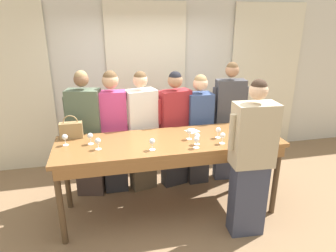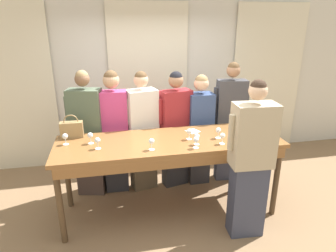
{
  "view_description": "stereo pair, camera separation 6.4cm",
  "coord_description": "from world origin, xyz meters",
  "px_view_note": "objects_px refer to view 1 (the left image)",
  "views": [
    {
      "loc": [
        -0.77,
        -3.32,
        2.42
      ],
      "look_at": [
        0.0,
        0.09,
        1.16
      ],
      "focal_mm": 32.0,
      "sensor_mm": 36.0,
      "label": 1
    },
    {
      "loc": [
        -0.71,
        -3.33,
        2.42
      ],
      "look_at": [
        0.0,
        0.09,
        1.16
      ],
      "focal_mm": 32.0,
      "sensor_mm": 36.0,
      "label": 2
    }
  ],
  "objects_px": {
    "guest_cream_sweater": "(142,132)",
    "host_pouring": "(251,161)",
    "wine_glass_by_bottle": "(90,136)",
    "guest_striped_shirt": "(175,129)",
    "wine_glass_back_left": "(223,136)",
    "wine_glass_back_right": "(98,141)",
    "wine_glass_center_mid": "(197,140)",
    "wine_bottle": "(276,129)",
    "wine_glass_back_mid": "(239,128)",
    "wine_glass_front_mid": "(189,132)",
    "guest_olive_jacket": "(87,135)",
    "wine_glass_center_right": "(251,121)",
    "wine_glass_front_right": "(197,137)",
    "tasting_bar": "(170,148)",
    "wine_glass_near_host": "(152,142)",
    "wine_glass_front_left": "(218,130)",
    "handbag": "(71,130)",
    "guest_navy_coat": "(199,129)",
    "guest_pink_top": "(114,130)",
    "wine_glass_center_left": "(65,137)",
    "guest_beige_cap": "(228,121)"
  },
  "relations": [
    {
      "from": "wine_glass_near_host",
      "to": "guest_navy_coat",
      "type": "bearing_deg",
      "value": 46.56
    },
    {
      "from": "wine_glass_front_right",
      "to": "wine_glass_back_left",
      "type": "height_order",
      "value": "same"
    },
    {
      "from": "guest_striped_shirt",
      "to": "wine_glass_by_bottle",
      "type": "bearing_deg",
      "value": -153.77
    },
    {
      "from": "wine_glass_center_mid",
      "to": "guest_navy_coat",
      "type": "xyz_separation_m",
      "value": [
        0.35,
        0.96,
        -0.24
      ]
    },
    {
      "from": "guest_cream_sweater",
      "to": "guest_striped_shirt",
      "type": "bearing_deg",
      "value": -0.0
    },
    {
      "from": "wine_glass_front_mid",
      "to": "guest_olive_jacket",
      "type": "xyz_separation_m",
      "value": [
        -1.26,
        0.69,
        -0.2
      ]
    },
    {
      "from": "wine_bottle",
      "to": "host_pouring",
      "type": "relative_size",
      "value": 0.17
    },
    {
      "from": "wine_glass_near_host",
      "to": "wine_glass_by_bottle",
      "type": "xyz_separation_m",
      "value": [
        -0.69,
        0.33,
        -0.0
      ]
    },
    {
      "from": "wine_glass_center_left",
      "to": "host_pouring",
      "type": "xyz_separation_m",
      "value": [
        2.02,
        -0.72,
        -0.18
      ]
    },
    {
      "from": "wine_glass_back_left",
      "to": "guest_pink_top",
      "type": "xyz_separation_m",
      "value": [
        -1.24,
        0.91,
        -0.16
      ]
    },
    {
      "from": "wine_glass_center_mid",
      "to": "host_pouring",
      "type": "xyz_separation_m",
      "value": [
        0.54,
        -0.31,
        -0.18
      ]
    },
    {
      "from": "wine_glass_front_right",
      "to": "wine_glass_back_right",
      "type": "xyz_separation_m",
      "value": [
        -1.14,
        0.11,
        -0.0
      ]
    },
    {
      "from": "wine_glass_near_host",
      "to": "guest_cream_sweater",
      "type": "distance_m",
      "value": 0.93
    },
    {
      "from": "guest_cream_sweater",
      "to": "host_pouring",
      "type": "distance_m",
      "value": 1.64
    },
    {
      "from": "tasting_bar",
      "to": "host_pouring",
      "type": "distance_m",
      "value": 0.98
    },
    {
      "from": "wine_bottle",
      "to": "handbag",
      "type": "bearing_deg",
      "value": 167.32
    },
    {
      "from": "wine_glass_by_bottle",
      "to": "guest_cream_sweater",
      "type": "distance_m",
      "value": 0.92
    },
    {
      "from": "wine_bottle",
      "to": "wine_glass_back_mid",
      "type": "distance_m",
      "value": 0.45
    },
    {
      "from": "wine_glass_back_right",
      "to": "guest_navy_coat",
      "type": "xyz_separation_m",
      "value": [
        1.46,
        0.75,
        -0.24
      ]
    },
    {
      "from": "wine_glass_center_mid",
      "to": "wine_glass_back_right",
      "type": "relative_size",
      "value": 1.0
    },
    {
      "from": "wine_glass_front_right",
      "to": "host_pouring",
      "type": "relative_size",
      "value": 0.07
    },
    {
      "from": "guest_cream_sweater",
      "to": "guest_beige_cap",
      "type": "bearing_deg",
      "value": 0.0
    },
    {
      "from": "wine_glass_near_host",
      "to": "wine_glass_front_left",
      "type": "bearing_deg",
      "value": 11.91
    },
    {
      "from": "handbag",
      "to": "guest_striped_shirt",
      "type": "height_order",
      "value": "guest_striped_shirt"
    },
    {
      "from": "tasting_bar",
      "to": "wine_glass_front_right",
      "type": "height_order",
      "value": "wine_glass_front_right"
    },
    {
      "from": "wine_glass_front_right",
      "to": "wine_glass_by_bottle",
      "type": "xyz_separation_m",
      "value": [
        -1.23,
        0.28,
        -0.0
      ]
    },
    {
      "from": "guest_pink_top",
      "to": "guest_striped_shirt",
      "type": "distance_m",
      "value": 0.88
    },
    {
      "from": "wine_glass_back_right",
      "to": "wine_glass_center_mid",
      "type": "bearing_deg",
      "value": -10.55
    },
    {
      "from": "guest_navy_coat",
      "to": "wine_glass_by_bottle",
      "type": "bearing_deg",
      "value": -159.46
    },
    {
      "from": "wine_glass_back_right",
      "to": "tasting_bar",
      "type": "bearing_deg",
      "value": 4.66
    },
    {
      "from": "tasting_bar",
      "to": "wine_glass_center_left",
      "type": "distance_m",
      "value": 1.25
    },
    {
      "from": "wine_glass_front_right",
      "to": "wine_glass_back_mid",
      "type": "xyz_separation_m",
      "value": [
        0.62,
        0.17,
        0.0
      ]
    },
    {
      "from": "wine_glass_near_host",
      "to": "guest_cream_sweater",
      "type": "bearing_deg",
      "value": 89.78
    },
    {
      "from": "wine_glass_front_mid",
      "to": "wine_glass_back_mid",
      "type": "bearing_deg",
      "value": -0.41
    },
    {
      "from": "wine_glass_back_right",
      "to": "wine_glass_by_bottle",
      "type": "bearing_deg",
      "value": 116.23
    },
    {
      "from": "wine_glass_near_host",
      "to": "wine_glass_by_bottle",
      "type": "bearing_deg",
      "value": 154.4
    },
    {
      "from": "wine_glass_back_right",
      "to": "wine_glass_near_host",
      "type": "xyz_separation_m",
      "value": [
        0.6,
        -0.15,
        0.0
      ]
    },
    {
      "from": "wine_glass_center_right",
      "to": "tasting_bar",
      "type": "bearing_deg",
      "value": -169.84
    },
    {
      "from": "wine_glass_center_right",
      "to": "guest_olive_jacket",
      "type": "xyz_separation_m",
      "value": [
        -2.2,
        0.47,
        -0.2
      ]
    },
    {
      "from": "wine_glass_back_left",
      "to": "wine_glass_center_left",
      "type": "bearing_deg",
      "value": 168.89
    },
    {
      "from": "wine_glass_back_left",
      "to": "wine_glass_front_mid",
      "type": "bearing_deg",
      "value": 147.58
    },
    {
      "from": "wine_glass_center_left",
      "to": "wine_glass_near_host",
      "type": "relative_size",
      "value": 1.0
    },
    {
      "from": "wine_glass_front_left",
      "to": "wine_glass_back_mid",
      "type": "xyz_separation_m",
      "value": [
        0.3,
        0.03,
        0.0
      ]
    },
    {
      "from": "wine_glass_center_right",
      "to": "wine_glass_front_right",
      "type": "bearing_deg",
      "value": -156.52
    },
    {
      "from": "wine_glass_back_left",
      "to": "guest_cream_sweater",
      "type": "relative_size",
      "value": 0.08
    },
    {
      "from": "wine_glass_back_mid",
      "to": "host_pouring",
      "type": "relative_size",
      "value": 0.07
    },
    {
      "from": "handbag",
      "to": "guest_navy_coat",
      "type": "xyz_separation_m",
      "value": [
        1.78,
        0.32,
        -0.25
      ]
    },
    {
      "from": "wine_glass_front_mid",
      "to": "wine_glass_back_mid",
      "type": "distance_m",
      "value": 0.66
    },
    {
      "from": "handbag",
      "to": "wine_glass_front_left",
      "type": "xyz_separation_m",
      "value": [
        1.78,
        -0.4,
        -0.01
      ]
    },
    {
      "from": "wine_glass_by_bottle",
      "to": "guest_striped_shirt",
      "type": "distance_m",
      "value": 1.33
    }
  ]
}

